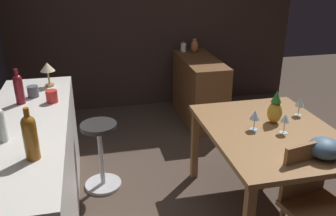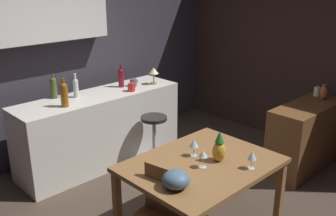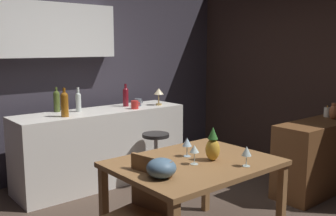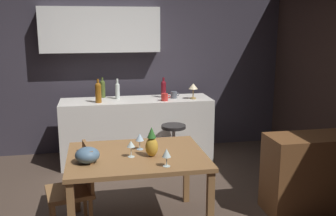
% 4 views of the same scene
% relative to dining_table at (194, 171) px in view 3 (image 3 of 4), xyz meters
% --- Properties ---
extents(wall_kitchen_back, '(5.20, 0.33, 2.60)m').
position_rel_dining_table_xyz_m(wall_kitchen_back, '(-0.01, 2.42, 0.75)').
color(wall_kitchen_back, '#38333D').
rests_on(wall_kitchen_back, ground_plane).
extents(wall_side_right, '(0.10, 4.40, 2.60)m').
position_rel_dining_table_xyz_m(wall_side_right, '(2.60, 0.64, 0.64)').
color(wall_side_right, '#33231E').
rests_on(wall_side_right, ground_plane).
extents(dining_table, '(1.28, 0.98, 0.74)m').
position_rel_dining_table_xyz_m(dining_table, '(0.00, 0.00, 0.00)').
color(dining_table, olive).
rests_on(dining_table, ground_plane).
extents(kitchen_counter, '(2.10, 0.60, 0.90)m').
position_rel_dining_table_xyz_m(kitchen_counter, '(0.20, 1.84, -0.21)').
color(kitchen_counter, silver).
rests_on(kitchen_counter, ground_plane).
extents(sideboard_cabinet, '(1.10, 0.44, 0.82)m').
position_rel_dining_table_xyz_m(sideboard_cabinet, '(1.89, -0.01, -0.25)').
color(sideboard_cabinet, brown).
rests_on(sideboard_cabinet, ground_plane).
extents(chair_near_window, '(0.47, 0.47, 0.86)m').
position_rel_dining_table_xyz_m(chair_near_window, '(-0.56, -0.04, -0.18)').
color(chair_near_window, olive).
rests_on(chair_near_window, ground_plane).
extents(bar_stool, '(0.34, 0.34, 0.64)m').
position_rel_dining_table_xyz_m(bar_stool, '(0.63, 1.32, -0.32)').
color(bar_stool, '#262323').
rests_on(bar_stool, ground_plane).
extents(wine_glass_left, '(0.08, 0.08, 0.16)m').
position_rel_dining_table_xyz_m(wine_glass_left, '(0.05, 0.14, 0.20)').
color(wine_glass_left, silver).
rests_on(wine_glass_left, dining_table).
extents(wine_glass_right, '(0.08, 0.08, 0.16)m').
position_rel_dining_table_xyz_m(wine_glass_right, '(0.22, -0.36, 0.20)').
color(wine_glass_right, silver).
rests_on(wine_glass_right, dining_table).
extents(wine_glass_center, '(0.08, 0.08, 0.15)m').
position_rel_dining_table_xyz_m(wine_glass_center, '(-0.06, -0.06, 0.20)').
color(wine_glass_center, silver).
rests_on(wine_glass_center, dining_table).
extents(pineapple_centerpiece, '(0.12, 0.12, 0.28)m').
position_rel_dining_table_xyz_m(pineapple_centerpiece, '(0.13, -0.08, 0.20)').
color(pineapple_centerpiece, gold).
rests_on(pineapple_centerpiece, dining_table).
extents(fruit_bowl, '(0.21, 0.21, 0.14)m').
position_rel_dining_table_xyz_m(fruit_bowl, '(-0.45, -0.14, 0.15)').
color(fruit_bowl, slate).
rests_on(fruit_bowl, dining_table).
extents(wine_bottle_ruby, '(0.07, 0.07, 0.29)m').
position_rel_dining_table_xyz_m(wine_bottle_ruby, '(0.60, 1.91, 0.38)').
color(wine_bottle_ruby, maroon).
rests_on(wine_bottle_ruby, kitchen_counter).
extents(wine_bottle_olive, '(0.07, 0.07, 0.29)m').
position_rel_dining_table_xyz_m(wine_bottle_olive, '(-0.25, 2.07, 0.38)').
color(wine_bottle_olive, '#475623').
rests_on(wine_bottle_olive, kitchen_counter).
extents(wine_bottle_clear, '(0.06, 0.06, 0.29)m').
position_rel_dining_table_xyz_m(wine_bottle_clear, '(-0.05, 1.92, 0.37)').
color(wine_bottle_clear, silver).
rests_on(wine_bottle_clear, kitchen_counter).
extents(wine_bottle_amber, '(0.08, 0.08, 0.32)m').
position_rel_dining_table_xyz_m(wine_bottle_amber, '(-0.32, 1.71, 0.39)').
color(wine_bottle_amber, '#8C5114').
rests_on(wine_bottle_amber, kitchen_counter).
extents(cup_red, '(0.13, 0.09, 0.10)m').
position_rel_dining_table_xyz_m(cup_red, '(0.57, 1.67, 0.29)').
color(cup_red, red).
rests_on(cup_red, kitchen_counter).
extents(cup_slate, '(0.13, 0.09, 0.10)m').
position_rel_dining_table_xyz_m(cup_slate, '(0.74, 1.83, 0.29)').
color(cup_slate, '#515660').
rests_on(cup_slate, kitchen_counter).
extents(counter_lamp, '(0.13, 0.13, 0.22)m').
position_rel_dining_table_xyz_m(counter_lamp, '(0.99, 1.72, 0.41)').
color(counter_lamp, '#A58447').
rests_on(counter_lamp, kitchen_counter).
extents(pillar_candle_tall, '(0.07, 0.07, 0.14)m').
position_rel_dining_table_xyz_m(pillar_candle_tall, '(2.30, 0.10, 0.22)').
color(pillar_candle_tall, white).
rests_on(pillar_candle_tall, sideboard_cabinet).
extents(vase_copper, '(0.10, 0.10, 0.19)m').
position_rel_dining_table_xyz_m(vase_copper, '(2.20, -0.03, 0.25)').
color(vase_copper, '#B26038').
rests_on(vase_copper, sideboard_cabinet).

